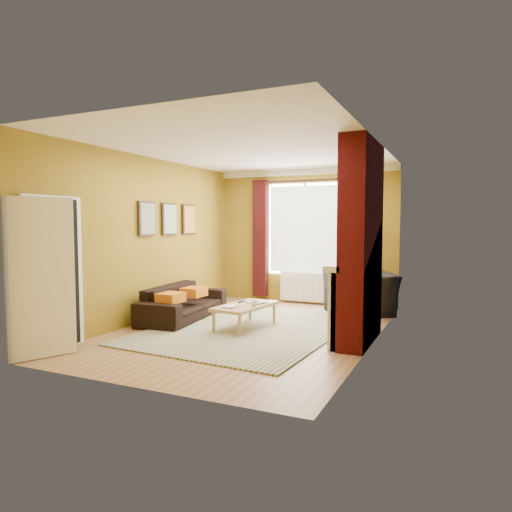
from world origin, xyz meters
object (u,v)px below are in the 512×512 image
armchair (360,294)px  wicker_stool (335,300)px  floor_lamp (376,243)px  coffee_table (245,307)px  sofa (184,302)px

armchair → wicker_stool: armchair is taller
armchair → floor_lamp: bearing=-166.0°
armchair → floor_lamp: size_ratio=0.70×
coffee_table → floor_lamp: 2.87m
armchair → coffee_table: size_ratio=0.96×
sofa → floor_lamp: size_ratio=1.22×
coffee_table → wicker_stool: 2.32m
coffee_table → wicker_stool: (0.90, 2.13, -0.16)m
sofa → armchair: (2.74, 1.67, 0.09)m
armchair → coffee_table: (-1.41, -1.92, -0.04)m
sofa → wicker_stool: size_ratio=5.30×
wicker_stool → floor_lamp: (0.75, 0.00, 1.13)m
armchair → wicker_stool: (-0.52, 0.21, -0.19)m
armchair → coffee_table: bearing=24.7°
armchair → wicker_stool: bearing=-51.4°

